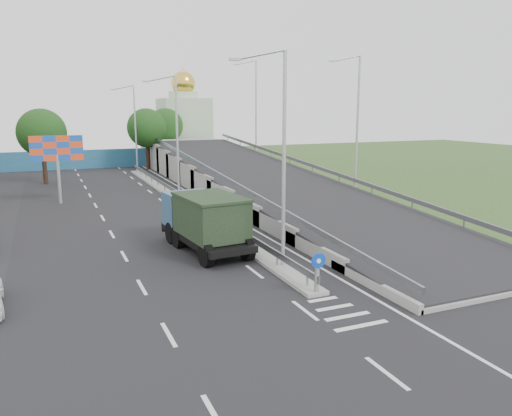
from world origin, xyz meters
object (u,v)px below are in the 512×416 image
lamp_post_mid (175,131)px  church (184,123)px  lamp_post_near (280,149)px  lamp_post_far (134,124)px  dump_truck (204,219)px  billboard (57,152)px  sign_bollard (317,272)px

lamp_post_mid → church: (9.89, 34.00, -0.50)m
lamp_post_near → lamp_post_far: bearing=90.0°
lamp_post_far → dump_truck: 35.75m
billboard → lamp_post_mid: bearing=-12.4°
lamp_post_near → billboard: lamp_post_near is taller
sign_bollard → dump_truck: 8.71m
church → dump_truck: church is taller
sign_bollard → lamp_post_near: (0.11, 3.83, 4.77)m
lamp_post_mid → dump_truck: size_ratio=1.36×
sign_bollard → dump_truck: dump_truck is taller
sign_bollard → church: church is taller
billboard → dump_truck: size_ratio=0.74×
lamp_post_far → dump_truck: size_ratio=1.36×
lamp_post_mid → sign_bollard: bearing=-90.3°
dump_truck → lamp_post_far: bearing=80.4°
sign_bollard → dump_truck: bearing=104.8°
church → billboard: bearing=-120.7°
church → dump_truck: bearing=-103.9°
lamp_post_far → billboard: 20.24m
lamp_post_near → lamp_post_mid: bearing=90.0°
sign_bollard → lamp_post_far: 44.08m
church → billboard: size_ratio=2.51×
lamp_post_mid → lamp_post_far: size_ratio=1.00×
lamp_post_mid → lamp_post_far: 20.00m
lamp_post_near → billboard: bearing=112.5°
lamp_post_mid → dump_truck: bearing=-98.6°
church → lamp_post_far: bearing=-125.2°
lamp_post_near → dump_truck: 6.54m
lamp_post_mid → billboard: bearing=167.6°
dump_truck → sign_bollard: bearing=-81.1°
sign_bollard → lamp_post_far: size_ratio=0.17×
lamp_post_near → dump_truck: (-2.33, 4.56, -4.06)m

